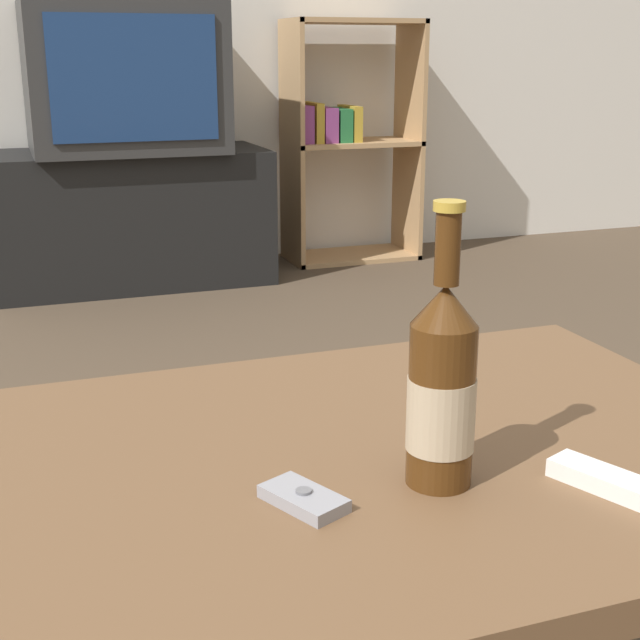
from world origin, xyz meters
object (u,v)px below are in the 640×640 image
(tv_stand, at_px, (132,217))
(cell_phone, at_px, (304,498))
(remote_control, at_px, (619,485))
(bookshelf, at_px, (345,138))
(television, at_px, (123,77))
(beer_bottle, at_px, (442,388))

(tv_stand, relative_size, cell_phone, 10.41)
(remote_control, bearing_deg, bookshelf, 51.27)
(television, height_order, bookshelf, television)
(cell_phone, distance_m, remote_control, 0.33)
(tv_stand, distance_m, cell_phone, 2.82)
(tv_stand, bearing_deg, beer_bottle, -91.41)
(beer_bottle, xyz_separation_m, remote_control, (0.16, -0.09, -0.10))
(television, height_order, remote_control, television)
(television, distance_m, bookshelf, 1.00)
(tv_stand, distance_m, beer_bottle, 2.82)
(television, relative_size, bookshelf, 0.70)
(tv_stand, relative_size, bookshelf, 1.04)
(remote_control, bearing_deg, cell_phone, 141.54)
(tv_stand, relative_size, television, 1.49)
(bookshelf, bearing_deg, tv_stand, -173.49)
(television, distance_m, remote_control, 2.91)
(cell_phone, bearing_deg, tv_stand, 61.07)
(bookshelf, xyz_separation_m, remote_control, (-0.86, -3.00, -0.07))
(tv_stand, xyz_separation_m, bookshelf, (0.96, 0.11, 0.27))
(bookshelf, bearing_deg, television, -173.26)
(bookshelf, relative_size, cell_phone, 10.05)
(bookshelf, distance_m, remote_control, 3.12)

